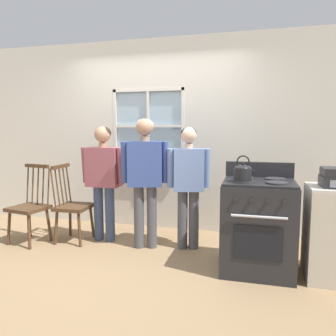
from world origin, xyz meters
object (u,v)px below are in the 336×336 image
Objects in this scene: person_elderly_left at (103,172)px; person_adult_right at (188,177)px; chair_near_wall at (72,207)px; chair_by_window at (30,208)px; kettle at (243,172)px; potted_plant at (159,158)px; stove at (258,225)px; person_teen_center at (145,170)px.

person_elderly_left is 1.10m from person_adult_right.
chair_near_wall is 1.55m from person_adult_right.
chair_by_window is 2.70m from kettle.
person_adult_right is 0.90m from potted_plant.
chair_near_wall is 2.31m from stove.
potted_plant is at bearing 44.29° from chair_by_window.
chair_near_wall is at bearing -139.28° from potted_plant.
potted_plant is (-0.05, 0.79, 0.08)m from person_teen_center.
kettle is (2.62, -0.26, 0.57)m from chair_by_window.
person_teen_center is at bearing -86.39° from potted_plant.
chair_by_window is 2.78m from stove.
stove is (1.31, -0.33, -0.47)m from person_teen_center.
person_adult_right reaches higher than potted_plant.
potted_plant is (-0.56, 0.69, 0.16)m from person_adult_right.
person_teen_center reaches higher than stove.
person_teen_center is (0.60, -0.11, 0.05)m from person_elderly_left.
stove is at bearing 39.71° from kettle.
person_elderly_left is at bearing 28.90° from chair_by_window.
person_adult_right is at bearing 139.03° from kettle.
chair_near_wall is at bearing 30.16° from chair_by_window.
stove is at bearing 6.94° from chair_by_window.
person_teen_center is at bearing -8.01° from person_elderly_left.
kettle is at bearing -36.94° from person_teen_center.
chair_by_window is 0.91× the size of stove.
person_adult_right is at bearing 18.19° from chair_by_window.
person_teen_center is 0.79m from potted_plant.
person_adult_right reaches higher than kettle.
chair_near_wall is at bearing -159.89° from person_elderly_left.
chair_near_wall is 0.67× the size of person_elderly_left.
person_elderly_left is (0.88, 0.31, 0.44)m from chair_by_window.
person_elderly_left is at bearing 154.27° from person_teen_center.
stove reaches higher than chair_near_wall.
chair_by_window is 1.03m from person_elderly_left.
chair_near_wall is at bearing 172.23° from stove.
person_elderly_left is 1.01× the size of person_adult_right.
stove is at bearing -99.23° from chair_near_wall.
person_adult_right is at bearing 151.93° from stove.
kettle reaches higher than stove.
person_elderly_left is at bearing -128.83° from potted_plant.
person_adult_right reaches higher than chair_near_wall.
chair_by_window is 3.94× the size of potted_plant.
person_elderly_left is (0.38, 0.12, 0.44)m from chair_near_wall.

